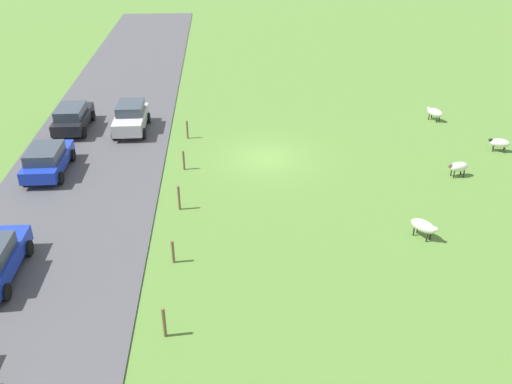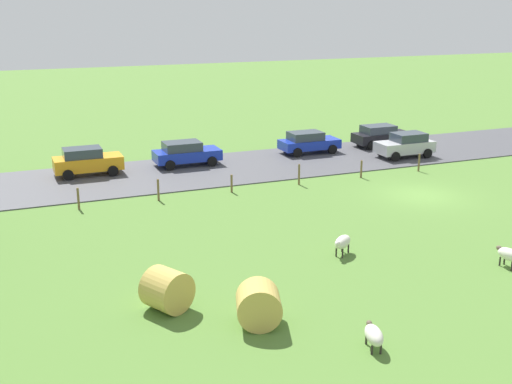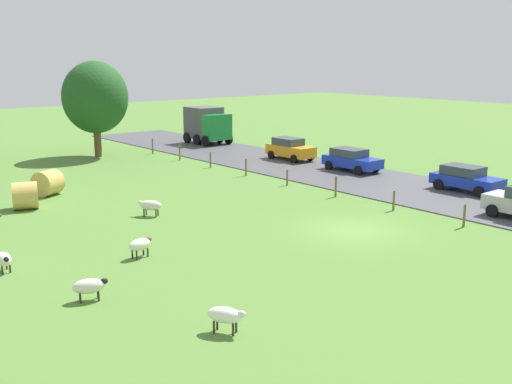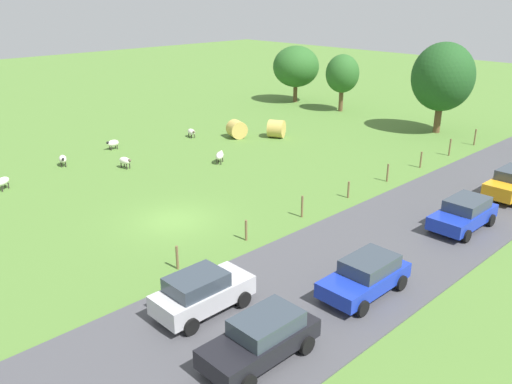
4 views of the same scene
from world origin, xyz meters
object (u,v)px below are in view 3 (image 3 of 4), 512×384
at_px(sheep_2, 226,315).
at_px(car_0, 351,159).
at_px(tree_1, 95,98).
at_px(sheep_4, 140,245).
at_px(car_4, 290,149).
at_px(sheep_1, 150,205).
at_px(sheep_0, 89,286).
at_px(sheep_5, 4,259).
at_px(truck_0, 207,124).
at_px(car_3, 466,178).
at_px(hay_bale_0, 48,183).
at_px(hay_bale_1, 25,196).

distance_m(sheep_2, car_0, 26.83).
bearing_deg(tree_1, sheep_4, -111.94).
bearing_deg(car_4, sheep_1, -154.81).
bearing_deg(sheep_0, car_0, 22.62).
height_order(sheep_0, sheep_4, sheep_4).
bearing_deg(sheep_5, tree_1, 57.30).
relative_size(truck_0, car_0, 1.00).
distance_m(car_3, car_4, 15.08).
bearing_deg(car_0, hay_bale_0, 162.16).
bearing_deg(hay_bale_0, sheep_4, -96.21).
xyz_separation_m(hay_bale_0, tree_1, (8.48, 11.20, 4.01)).
bearing_deg(tree_1, car_0, -58.06).
bearing_deg(sheep_4, sheep_1, 56.34).
relative_size(sheep_4, hay_bale_0, 0.79).
height_order(sheep_4, sheep_5, sheep_4).
bearing_deg(sheep_2, sheep_4, 79.13).
xyz_separation_m(hay_bale_0, truck_0, (19.55, 11.63, 1.09)).
xyz_separation_m(sheep_0, tree_1, (13.44, 27.55, 4.24)).
bearing_deg(sheep_4, car_0, 19.23).
distance_m(sheep_1, sheep_2, 14.10).
bearing_deg(sheep_0, hay_bale_0, 73.13).
height_order(tree_1, car_4, tree_1).
bearing_deg(car_4, sheep_5, -155.31).
bearing_deg(car_0, sheep_1, -174.01).
distance_m(sheep_1, car_3, 18.75).
distance_m(car_0, car_4, 6.22).
bearing_deg(sheep_4, truck_0, 50.07).
relative_size(sheep_2, car_3, 0.29).
height_order(sheep_2, hay_bale_1, hay_bale_1).
bearing_deg(sheep_5, hay_bale_0, 61.96).
bearing_deg(sheep_5, sheep_0, -74.64).
relative_size(sheep_4, car_0, 0.28).
distance_m(hay_bale_1, car_3, 25.11).
relative_size(sheep_4, car_3, 0.28).
bearing_deg(tree_1, hay_bale_0, -127.11).
relative_size(sheep_1, sheep_5, 1.19).
xyz_separation_m(sheep_1, car_3, (17.37, -7.05, 0.28)).
height_order(sheep_5, hay_bale_1, hay_bale_1).
height_order(hay_bale_0, car_4, car_4).
relative_size(sheep_2, sheep_5, 1.14).
relative_size(sheep_1, car_3, 0.30).
height_order(sheep_5, car_4, car_4).
height_order(sheep_5, tree_1, tree_1).
bearing_deg(car_4, sheep_2, -136.33).
relative_size(sheep_0, sheep_4, 1.03).
relative_size(sheep_5, hay_bale_0, 0.70).
relative_size(sheep_0, tree_1, 0.16).
distance_m(sheep_0, hay_bale_0, 17.09).
relative_size(sheep_1, truck_0, 0.29).
bearing_deg(sheep_1, sheep_2, -111.25).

